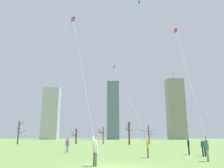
# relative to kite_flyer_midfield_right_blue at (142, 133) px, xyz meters

# --- Properties ---
(ground_plane) EXTENTS (400.00, 400.00, 0.00)m
(ground_plane) POSITION_rel_kite_flyer_midfield_right_blue_xyz_m (-2.86, -7.40, -2.16)
(ground_plane) COLOR #5B7A3D
(kite_flyer_midfield_right_blue) EXTENTS (3.35, 11.99, 12.54)m
(kite_flyer_midfield_right_blue) POSITION_rel_kite_flyer_midfield_right_blue_xyz_m (0.00, 0.00, 0.00)
(kite_flyer_midfield_right_blue) COLOR #726656
(kite_flyer_midfield_right_blue) RESTS_ON ground
(kite_flyer_foreground_right_purple) EXTENTS (4.08, 9.26, 15.78)m
(kite_flyer_foreground_right_purple) POSITION_rel_kite_flyer_midfield_right_blue_xyz_m (-4.30, -5.88, 0.56)
(kite_flyer_foreground_right_purple) COLOR #726656
(kite_flyer_foreground_right_purple) RESTS_ON ground
(kite_flyer_midfield_left_red) EXTENTS (2.19, 12.25, 17.24)m
(kite_flyer_midfield_left_red) POSITION_rel_kite_flyer_midfield_right_blue_xyz_m (4.66, -2.71, 0.66)
(kite_flyer_midfield_left_red) COLOR gray
(kite_flyer_midfield_left_red) RESTS_ON ground
(bystander_watching_nearby) EXTENTS (0.31, 0.48, 1.62)m
(bystander_watching_nearby) POSITION_rel_kite_flyer_midfield_right_blue_xyz_m (5.13, 2.40, -1.26)
(bystander_watching_nearby) COLOR black
(bystander_watching_nearby) RESTS_ON ground
(bystander_far_off_by_trees) EXTENTS (0.51, 0.24, 1.62)m
(bystander_far_off_by_trees) POSITION_rel_kite_flyer_midfield_right_blue_xyz_m (5.82, 0.15, -1.26)
(bystander_far_off_by_trees) COLOR black
(bystander_far_off_by_trees) RESTS_ON ground
(bystander_strolling_midfield) EXTENTS (0.35, 0.45, 1.62)m
(bystander_strolling_midfield) POSITION_rel_kite_flyer_midfield_right_blue_xyz_m (-8.22, 5.03, -1.26)
(bystander_strolling_midfield) COLOR gray
(bystander_strolling_midfield) RESTS_ON ground
(distant_kite_low_near_trees_teal) EXTENTS (2.86, 2.15, 28.89)m
(distant_kite_low_near_trees_teal) POSITION_rel_kite_flyer_midfield_right_blue_xyz_m (1.94, 18.12, 22.06)
(distant_kite_low_near_trees_teal) COLOR teal
(distant_kite_low_near_trees_teal) RESTS_ON ground
(distant_kite_drifting_right_yellow) EXTENTS (4.12, 0.55, 30.22)m
(distant_kite_drifting_right_yellow) POSITION_rel_kite_flyer_midfield_right_blue_xyz_m (17.09, 14.57, 22.55)
(distant_kite_drifting_right_yellow) COLOR yellow
(distant_kite_drifting_right_yellow) RESTS_ON ground
(bare_tree_right_of_center) EXTENTS (1.98, 2.71, 4.14)m
(bare_tree_right_of_center) POSITION_rel_kite_flyer_midfield_right_blue_xyz_m (-12.80, 35.86, -0.04)
(bare_tree_right_of_center) COLOR #4C3828
(bare_tree_right_of_center) RESTS_ON ground
(bare_tree_rightmost) EXTENTS (2.69, 3.00, 4.23)m
(bare_tree_rightmost) POSITION_rel_kite_flyer_midfield_right_blue_xyz_m (-5.83, 35.72, 0.22)
(bare_tree_rightmost) COLOR brown
(bare_tree_rightmost) RESTS_ON ground
(bare_tree_far_right_edge) EXTENTS (3.92, 1.35, 4.47)m
(bare_tree_far_right_edge) POSITION_rel_kite_flyer_midfield_right_blue_xyz_m (5.58, 33.77, 0.24)
(bare_tree_far_right_edge) COLOR #423326
(bare_tree_far_right_edge) RESTS_ON ground
(bare_tree_left_of_center) EXTENTS (2.72, 1.25, 5.53)m
(bare_tree_left_of_center) POSITION_rel_kite_flyer_midfield_right_blue_xyz_m (-26.14, 32.37, 0.73)
(bare_tree_left_of_center) COLOR #4C3828
(bare_tree_left_of_center) RESTS_ON ground
(bare_tree_center) EXTENTS (1.74, 2.24, 5.28)m
(bare_tree_center) POSITION_rel_kite_flyer_midfield_right_blue_xyz_m (0.63, 31.57, 0.72)
(bare_tree_center) COLOR #4C3828
(bare_tree_center) RESTS_ON ground
(skyline_mid_tower_left) EXTENTS (10.84, 6.31, 34.01)m
(skyline_mid_tower_left) POSITION_rel_kite_flyer_midfield_right_blue_xyz_m (-45.64, 123.13, 14.84)
(skyline_mid_tower_left) COLOR #B2B2B7
(skyline_mid_tower_left) RESTS_ON ground
(skyline_short_annex) EXTENTS (11.00, 9.23, 44.66)m
(skyline_short_annex) POSITION_rel_kite_flyer_midfield_right_blue_xyz_m (37.26, 123.77, 17.62)
(skyline_short_annex) COLOR gray
(skyline_short_annex) RESTS_ON ground
(skyline_squat_block) EXTENTS (7.88, 11.86, 37.82)m
(skyline_squat_block) POSITION_rel_kite_flyer_midfield_right_blue_xyz_m (-4.23, 124.32, 16.75)
(skyline_squat_block) COLOR slate
(skyline_squat_block) RESTS_ON ground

